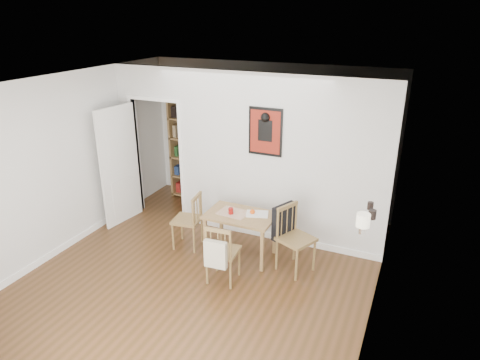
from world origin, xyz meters
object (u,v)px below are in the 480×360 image
at_px(chair_left, 187,220).
at_px(bookshelf, 192,149).
at_px(mantel_lamp, 363,221).
at_px(fireplace, 369,262).
at_px(ceramic_jar_b, 370,206).
at_px(chair_front, 223,252).
at_px(red_glass, 231,211).
at_px(ceramic_jar_a, 372,214).
at_px(chair_right, 295,238).
at_px(dining_table, 240,219).
at_px(orange_fruit, 252,212).
at_px(notebook, 257,214).

relative_size(chair_left, bookshelf, 0.44).
relative_size(bookshelf, mantel_lamp, 8.57).
height_order(fireplace, ceramic_jar_b, ceramic_jar_b).
xyz_separation_m(chair_front, red_glass, (-0.17, 0.63, 0.28)).
xyz_separation_m(chair_front, ceramic_jar_a, (1.79, 0.29, 0.78)).
bearing_deg(chair_right, dining_table, 177.55).
xyz_separation_m(red_glass, mantel_lamp, (1.92, -0.75, 0.58)).
xyz_separation_m(chair_right, chair_front, (-0.79, -0.64, -0.06)).
bearing_deg(chair_left, chair_right, 1.47).
xyz_separation_m(chair_right, ceramic_jar_b, (0.94, -0.10, 0.71)).
bearing_deg(ceramic_jar_a, mantel_lamp, -97.20).
bearing_deg(bookshelf, chair_left, -63.26).
height_order(dining_table, mantel_lamp, mantel_lamp).
relative_size(chair_front, ceramic_jar_a, 7.95).
xyz_separation_m(chair_left, ceramic_jar_b, (2.63, -0.06, 0.77)).
bearing_deg(chair_front, orange_fruit, 81.45).
xyz_separation_m(chair_left, notebook, (1.07, 0.17, 0.24)).
bearing_deg(chair_right, ceramic_jar_b, -6.11).
xyz_separation_m(orange_fruit, ceramic_jar_a, (1.68, -0.46, 0.50)).
bearing_deg(bookshelf, chair_right, -33.13).
distance_m(dining_table, orange_fruit, 0.21).
relative_size(red_glass, ceramic_jar_b, 1.01).
relative_size(dining_table, notebook, 3.16).
bearing_deg(chair_left, bookshelf, 116.74).
relative_size(chair_left, chair_right, 0.92).
bearing_deg(dining_table, mantel_lamp, -23.96).
distance_m(dining_table, mantel_lamp, 2.08).
bearing_deg(chair_right, bookshelf, 146.87).
height_order(chair_left, ceramic_jar_b, ceramic_jar_b).
xyz_separation_m(chair_left, mantel_lamp, (2.64, -0.71, 0.86)).
bearing_deg(ceramic_jar_a, bookshelf, 150.41).
xyz_separation_m(dining_table, orange_fruit, (0.15, 0.08, 0.12)).
distance_m(dining_table, chair_left, 0.87).
bearing_deg(ceramic_jar_b, dining_table, 175.61).
bearing_deg(fireplace, ceramic_jar_b, 107.22).
xyz_separation_m(chair_left, bookshelf, (-0.86, 1.71, 0.54)).
relative_size(dining_table, ceramic_jar_a, 9.14).
distance_m(chair_front, mantel_lamp, 1.95).
distance_m(notebook, ceramic_jar_b, 1.66).
relative_size(ceramic_jar_a, ceramic_jar_b, 1.18).
height_order(chair_right, orange_fruit, chair_right).
relative_size(chair_left, ceramic_jar_a, 8.11).
bearing_deg(chair_right, chair_front, -141.04).
distance_m(chair_front, red_glass, 0.72).
bearing_deg(fireplace, mantel_lamp, -103.79).
bearing_deg(chair_left, dining_table, 5.29).
relative_size(chair_right, ceramic_jar_b, 10.33).
height_order(chair_left, mantel_lamp, mantel_lamp).
relative_size(red_glass, orange_fruit, 1.27).
height_order(chair_left, fireplace, fireplace).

